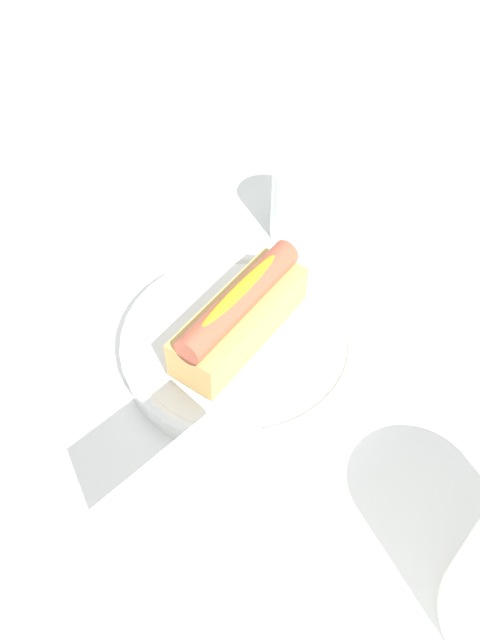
% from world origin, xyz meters
% --- Properties ---
extents(ground_plane, '(2.40, 2.40, 0.00)m').
position_xyz_m(ground_plane, '(0.00, 0.00, 0.00)').
color(ground_plane, white).
extents(serving_bowl, '(0.23, 0.23, 0.03)m').
position_xyz_m(serving_bowl, '(-0.02, -0.02, 0.02)').
color(serving_bowl, white).
rests_on(serving_bowl, ground_plane).
extents(hotdog_front, '(0.15, 0.05, 0.06)m').
position_xyz_m(hotdog_front, '(-0.02, -0.02, 0.06)').
color(hotdog_front, tan).
rests_on(hotdog_front, serving_bowl).
extents(water_glass, '(0.07, 0.07, 0.09)m').
position_xyz_m(water_glass, '(-0.20, -0.07, 0.04)').
color(water_glass, white).
rests_on(water_glass, ground_plane).
extents(napkin_box, '(0.12, 0.06, 0.15)m').
position_xyz_m(napkin_box, '(0.17, 0.08, 0.07)').
color(napkin_box, white).
rests_on(napkin_box, ground_plane).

